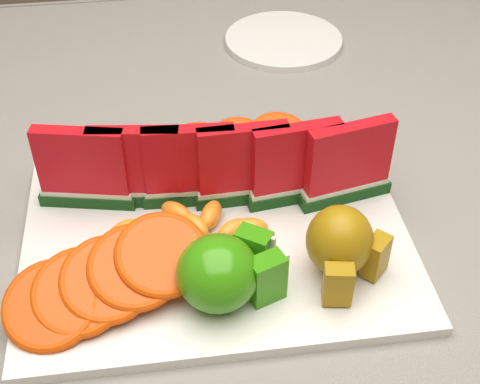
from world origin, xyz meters
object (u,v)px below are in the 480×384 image
platter (217,239)px  pear_cluster (342,244)px  side_plate (284,40)px  apple_cluster (225,272)px

platter → pear_cluster: pear_cluster is taller
side_plate → platter: bearing=-109.8°
platter → side_plate: size_ratio=1.70×
apple_cluster → platter: bearing=89.8°
platter → apple_cluster: size_ratio=3.72×
apple_cluster → side_plate: 0.52m
apple_cluster → pear_cluster: size_ratio=1.21×
pear_cluster → side_plate: size_ratio=0.38×
apple_cluster → side_plate: apple_cluster is taller
pear_cluster → side_plate: (0.04, 0.48, -0.05)m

